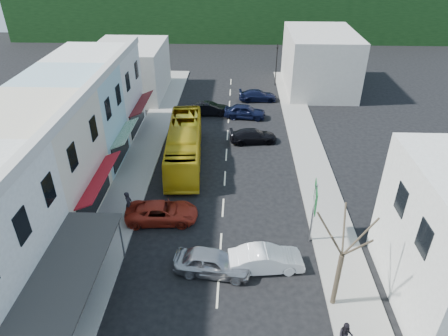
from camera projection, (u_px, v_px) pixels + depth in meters
ground at (221, 244)px, 25.93m from camera, size 120.00×120.00×0.00m
sidewalk_left at (140, 164)px, 34.68m from camera, size 3.00×52.00×0.15m
sidewalk_right at (313, 167)px, 34.23m from camera, size 3.00×52.00×0.15m
shopfront_row at (49, 151)px, 28.52m from camera, size 8.25×30.00×8.00m
distant_block_left at (130, 70)px, 47.85m from camera, size 8.00×10.00×6.00m
distant_block_right at (319, 61)px, 49.47m from camera, size 8.00×12.00×7.00m
bus at (184, 145)px, 34.47m from camera, size 3.32×11.75×3.10m
car_silver at (213, 263)px, 23.52m from camera, size 4.60×2.36×1.40m
car_white at (266, 260)px, 23.76m from camera, size 4.59×2.32×1.40m
car_red at (162, 212)px, 27.74m from camera, size 4.71×2.18×1.40m
car_black_near at (253, 135)px, 37.98m from camera, size 4.71×2.43×1.40m
car_navy_mid at (245, 112)px, 42.86m from camera, size 4.57×2.26×1.40m
car_black_far at (210, 109)px, 43.60m from camera, size 4.49×2.05×1.40m
car_navy_far at (258, 95)px, 47.15m from camera, size 4.61×2.14×1.40m
pedestrian_left at (129, 204)px, 28.01m from camera, size 0.41×0.60×1.70m
pedestrian_right at (346, 334)px, 19.09m from camera, size 0.79×0.61×1.70m
direction_sign at (313, 214)px, 25.09m from camera, size 0.67×2.04×4.42m
street_tree at (342, 255)px, 19.98m from camera, size 2.57×2.57×7.18m
traffic_signal at (276, 65)px, 50.81m from camera, size 1.30×1.44×5.30m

